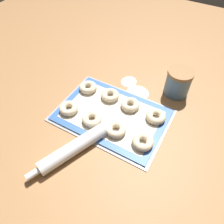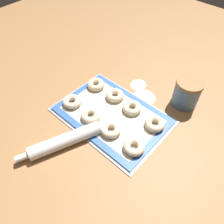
{
  "view_description": "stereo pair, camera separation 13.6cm",
  "coord_description": "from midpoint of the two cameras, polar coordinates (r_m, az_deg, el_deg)",
  "views": [
    {
      "loc": [
        0.3,
        -0.54,
        0.76
      ],
      "look_at": [
        -0.01,
        0.01,
        0.03
      ],
      "focal_mm": 35.0,
      "sensor_mm": 36.0,
      "label": 1
    },
    {
      "loc": [
        0.41,
        -0.46,
        0.76
      ],
      "look_at": [
        -0.01,
        0.01,
        0.03
      ],
      "focal_mm": 35.0,
      "sensor_mm": 36.0,
      "label": 2
    }
  ],
  "objects": [
    {
      "name": "flour_patch_near",
      "position": [
        1.09,
        3.2,
        4.87
      ],
      "size": [
        0.11,
        0.1,
        0.0
      ],
      "color": "white",
      "rests_on": "ground_plane"
    },
    {
      "name": "flour_canister",
      "position": [
        1.07,
        13.48,
        7.31
      ],
      "size": [
        0.12,
        0.12,
        0.13
      ],
      "color": "slate",
      "rests_on": "ground_plane"
    },
    {
      "name": "bagel_front_mid_left",
      "position": [
        0.95,
        -9.39,
        -2.17
      ],
      "size": [
        0.09,
        0.09,
        0.03
      ],
      "color": "beige",
      "rests_on": "baking_mat"
    },
    {
      "name": "bagel_front_far_right",
      "position": [
        0.87,
        3.62,
        -8.2
      ],
      "size": [
        0.09,
        0.09,
        0.03
      ],
      "color": "beige",
      "rests_on": "baking_mat"
    },
    {
      "name": "bagel_back_mid_left",
      "position": [
        1.04,
        -4.25,
        4.07
      ],
      "size": [
        0.09,
        0.09,
        0.03
      ],
      "color": "beige",
      "rests_on": "baking_mat"
    },
    {
      "name": "bagel_back_mid_right",
      "position": [
        0.99,
        0.89,
        1.58
      ],
      "size": [
        0.09,
        0.09,
        0.03
      ],
      "color": "beige",
      "rests_on": "baking_mat"
    },
    {
      "name": "baking_mat",
      "position": [
        0.98,
        -3.96,
        -0.97
      ],
      "size": [
        0.47,
        0.32,
        0.0
      ],
      "color": "#2D569E",
      "rests_on": "baking_tray"
    },
    {
      "name": "bagel_front_far_left",
      "position": [
        1.01,
        -15.03,
        0.62
      ],
      "size": [
        0.09,
        0.09,
        0.03
      ],
      "color": "beige",
      "rests_on": "baking_mat"
    },
    {
      "name": "ground_plane",
      "position": [
        0.98,
        -3.83,
        -2.03
      ],
      "size": [
        2.8,
        2.8,
        0.0
      ],
      "primitive_type": "plane",
      "color": "olive"
    },
    {
      "name": "bagel_front_mid_right",
      "position": [
        0.91,
        -3.27,
        -4.96
      ],
      "size": [
        0.09,
        0.09,
        0.03
      ],
      "color": "beige",
      "rests_on": "baking_mat"
    },
    {
      "name": "bagel_back_far_right",
      "position": [
        0.96,
        7.44,
        -1.52
      ],
      "size": [
        0.09,
        0.09,
        0.03
      ],
      "color": "beige",
      "rests_on": "baking_mat"
    },
    {
      "name": "baking_tray",
      "position": [
        0.98,
        -3.95,
        -1.17
      ],
      "size": [
        0.49,
        0.35,
        0.01
      ],
      "color": "#93969B",
      "rests_on": "ground_plane"
    },
    {
      "name": "bagel_back_far_left",
      "position": [
        1.09,
        -9.86,
        6.09
      ],
      "size": [
        0.09,
        0.09,
        0.03
      ],
      "color": "beige",
      "rests_on": "baking_mat"
    },
    {
      "name": "flour_patch_far",
      "position": [
        1.15,
        1.04,
        7.77
      ],
      "size": [
        0.08,
        0.08,
        0.0
      ],
      "color": "white",
      "rests_on": "ground_plane"
    },
    {
      "name": "rolling_pin",
      "position": [
        0.88,
        -14.43,
        -9.5
      ],
      "size": [
        0.17,
        0.37,
        0.06
      ],
      "color": "silver",
      "rests_on": "ground_plane"
    }
  ]
}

